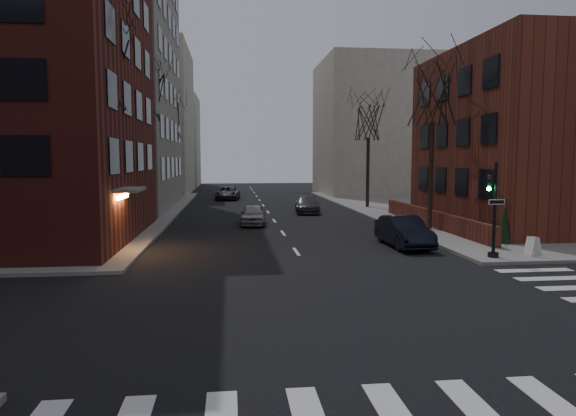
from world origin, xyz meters
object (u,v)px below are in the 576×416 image
object	(u,v)px
tree_left_a	(104,69)
car_lane_gray	(307,205)
car_lane_far	(228,193)
car_lane_silver	(253,215)
evergreen_shrub	(505,224)
traffic_signal	(493,216)
tree_right_a	(433,94)
tree_left_c	(170,120)
tree_right_b	(369,120)
tree_left_b	(146,92)
parked_sedan	(404,232)
sandwich_board	(533,246)
streetlamp_far	(179,159)
streetlamp_near	(147,160)

from	to	relation	value
tree_left_a	car_lane_gray	xyz separation A→B (m)	(11.86, 15.01, -7.81)
car_lane_gray	car_lane_far	size ratio (longest dim) A/B	0.91
car_lane_silver	car_lane_gray	distance (m)	8.41
evergreen_shrub	traffic_signal	bearing A→B (deg)	-125.58
evergreen_shrub	tree_right_a	bearing A→B (deg)	107.00
tree_left_c	tree_right_b	world-z (taller)	tree_left_c
tree_left_b	car_lane_silver	size ratio (longest dim) A/B	2.75
tree_right_a	evergreen_shrub	distance (m)	9.01
parked_sedan	tree_left_c	bearing A→B (deg)	115.82
tree_left_c	sandwich_board	distance (m)	36.80
streetlamp_far	evergreen_shrub	world-z (taller)	streetlamp_far
tree_left_c	parked_sedan	distance (m)	31.57
tree_left_b	streetlamp_near	world-z (taller)	tree_left_b
tree_left_a	streetlamp_near	distance (m)	9.07
tree_left_c	streetlamp_near	world-z (taller)	tree_left_c
streetlamp_near	car_lane_silver	size ratio (longest dim) A/B	1.60
car_lane_far	evergreen_shrub	distance (m)	33.61
car_lane_gray	tree_right_a	bearing A→B (deg)	-57.13
tree_left_a	streetlamp_far	distance (m)	28.32
traffic_signal	evergreen_shrub	xyz separation A→B (m)	(2.53, 3.54, -0.84)
streetlamp_near	parked_sedan	xyz separation A→B (m)	(13.59, -9.24, -3.49)
streetlamp_far	car_lane_gray	size ratio (longest dim) A/B	1.37
traffic_signal	tree_left_a	size ratio (longest dim) A/B	0.39
car_lane_silver	sandwich_board	size ratio (longest dim) A/B	4.84
traffic_signal	parked_sedan	bearing A→B (deg)	124.09
car_lane_gray	car_lane_far	xyz separation A→B (m)	(-6.36, 14.18, 0.03)
parked_sedan	car_lane_gray	bearing A→B (deg)	96.45
tree_left_b	sandwich_board	distance (m)	26.49
tree_left_c	car_lane_silver	size ratio (longest dim) A/B	2.47
tree_left_b	streetlamp_far	xyz separation A→B (m)	(0.60, 16.00, -4.68)
tree_right_a	car_lane_gray	world-z (taller)	tree_right_a
tree_right_a	car_lane_gray	xyz separation A→B (m)	(-5.74, 11.01, -7.36)
tree_right_a	streetlamp_near	xyz separation A→B (m)	(-17.00, 4.00, -3.79)
traffic_signal	streetlamp_far	size ratio (longest dim) A/B	0.64
car_lane_far	evergreen_shrub	world-z (taller)	evergreen_shrub
sandwich_board	tree_left_c	bearing A→B (deg)	112.88
tree_left_a	tree_right_b	size ratio (longest dim) A/B	1.12
streetlamp_far	car_lane_far	distance (m)	6.17
streetlamp_far	car_lane_silver	xyz separation A→B (m)	(6.64, -20.02, -3.57)
tree_right_a	car_lane_gray	distance (m)	14.43
tree_right_a	streetlamp_far	size ratio (longest dim) A/B	1.55
tree_left_a	traffic_signal	bearing A→B (deg)	-16.65
tree_left_b	tree_left_c	xyz separation A→B (m)	(0.00, 14.00, -0.88)
parked_sedan	sandwich_board	distance (m)	5.74
traffic_signal	sandwich_board	size ratio (longest dim) A/B	4.92
tree_right_a	car_lane_gray	size ratio (longest dim) A/B	2.12
tree_left_a	tree_left_b	distance (m)	12.01
parked_sedan	car_lane_far	size ratio (longest dim) A/B	0.91
tree_left_b	streetlamp_far	size ratio (longest dim) A/B	1.72
tree_left_a	tree_left_c	distance (m)	26.00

